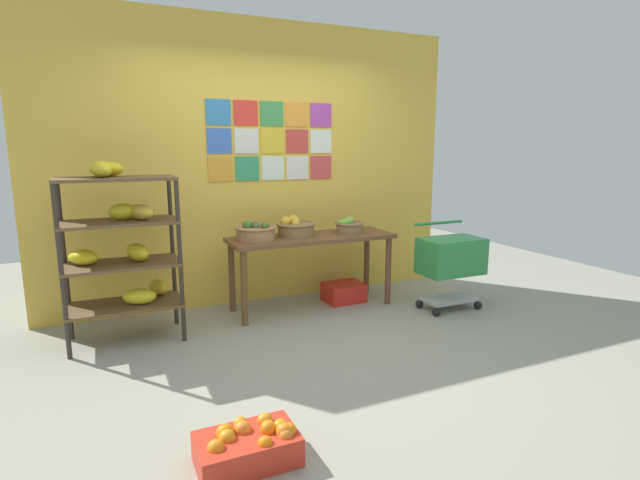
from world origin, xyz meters
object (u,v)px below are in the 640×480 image
(orange_crate_foreground, at_px, (249,445))
(banana_shelf_unit, at_px, (121,241))
(fruit_basket_right, at_px, (295,227))
(fruit_basket_back_right, at_px, (349,226))
(display_table, at_px, (312,246))
(produce_crate_under_table, at_px, (344,292))
(fruit_basket_left, at_px, (256,232))
(shopping_cart, at_px, (451,259))

(orange_crate_foreground, bearing_deg, banana_shelf_unit, 103.01)
(fruit_basket_right, distance_m, fruit_basket_back_right, 0.56)
(display_table, height_order, fruit_basket_right, fruit_basket_right)
(fruit_basket_right, bearing_deg, orange_crate_foreground, -117.21)
(banana_shelf_unit, distance_m, produce_crate_under_table, 2.25)
(fruit_basket_back_right, distance_m, produce_crate_under_table, 0.70)
(produce_crate_under_table, distance_m, orange_crate_foreground, 2.72)
(fruit_basket_left, bearing_deg, display_table, -1.01)
(banana_shelf_unit, height_order, display_table, banana_shelf_unit)
(banana_shelf_unit, relative_size, display_table, 0.91)
(fruit_basket_right, bearing_deg, banana_shelf_unit, -172.86)
(produce_crate_under_table, relative_size, shopping_cart, 0.46)
(banana_shelf_unit, xyz_separation_m, orange_crate_foreground, (0.46, -2.00, -0.74))
(display_table, xyz_separation_m, fruit_basket_right, (-0.14, 0.07, 0.18))
(shopping_cart, bearing_deg, fruit_basket_right, 165.22)
(banana_shelf_unit, height_order, fruit_basket_right, banana_shelf_unit)
(fruit_basket_left, xyz_separation_m, orange_crate_foreground, (-0.71, -2.13, -0.71))
(fruit_basket_back_right, relative_size, produce_crate_under_table, 0.76)
(produce_crate_under_table, bearing_deg, orange_crate_foreground, -127.30)
(display_table, distance_m, shopping_cart, 1.37)
(produce_crate_under_table, height_order, shopping_cart, shopping_cart)
(fruit_basket_right, xyz_separation_m, fruit_basket_back_right, (0.56, -0.07, -0.02))
(banana_shelf_unit, bearing_deg, display_table, 4.15)
(display_table, bearing_deg, fruit_basket_left, 178.99)
(orange_crate_foreground, relative_size, shopping_cart, 0.60)
(fruit_basket_left, relative_size, produce_crate_under_table, 0.99)
(fruit_basket_right, height_order, shopping_cart, fruit_basket_right)
(fruit_basket_left, bearing_deg, fruit_basket_right, 8.56)
(banana_shelf_unit, relative_size, shopping_cart, 1.74)
(banana_shelf_unit, relative_size, produce_crate_under_table, 3.79)
(banana_shelf_unit, distance_m, fruit_basket_right, 1.60)
(produce_crate_under_table, xyz_separation_m, orange_crate_foreground, (-1.65, -2.17, -0.00))
(fruit_basket_left, relative_size, orange_crate_foreground, 0.76)
(fruit_basket_right, distance_m, fruit_basket_left, 0.43)
(banana_shelf_unit, height_order, produce_crate_under_table, banana_shelf_unit)
(fruit_basket_left, height_order, produce_crate_under_table, fruit_basket_left)
(display_table, relative_size, fruit_basket_back_right, 5.50)
(display_table, height_order, shopping_cart, shopping_cart)
(display_table, xyz_separation_m, orange_crate_foreground, (-1.27, -2.12, -0.53))
(fruit_basket_left, relative_size, fruit_basket_back_right, 1.31)
(banana_shelf_unit, bearing_deg, fruit_basket_left, 6.62)
(display_table, distance_m, fruit_basket_right, 0.24)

